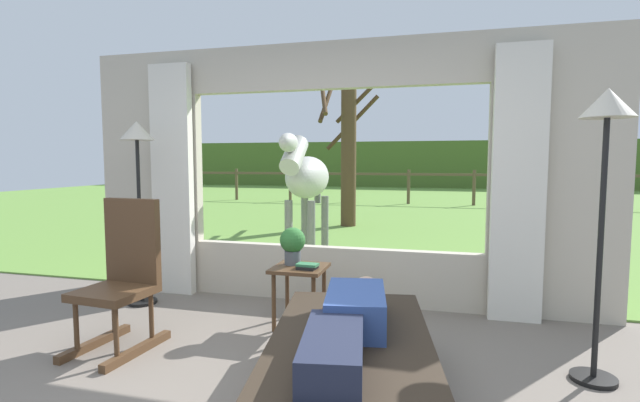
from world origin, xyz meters
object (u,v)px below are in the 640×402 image
(book_stack, at_px, (307,266))
(pasture_tree, at_px, (347,152))
(reclining_person, at_px, (349,321))
(rocking_chair, at_px, (123,275))
(side_table, at_px, (300,277))
(floor_lamp_left, at_px, (138,157))
(horse, at_px, (306,179))
(recliner_sofa, at_px, (351,370))
(potted_plant, at_px, (293,243))
(floor_lamp_right, at_px, (606,147))

(book_stack, distance_m, pasture_tree, 6.22)
(reclining_person, height_order, rocking_chair, rocking_chair)
(side_table, distance_m, floor_lamp_left, 1.99)
(book_stack, bearing_deg, pasture_tree, 98.50)
(reclining_person, xyz_separation_m, book_stack, (-0.58, 1.14, 0.02))
(side_table, distance_m, horse, 2.83)
(rocking_chair, distance_m, pasture_tree, 6.82)
(recliner_sofa, bearing_deg, potted_plant, 112.22)
(book_stack, relative_size, pasture_tree, 0.06)
(horse, bearing_deg, reclining_person, 108.36)
(recliner_sofa, relative_size, pasture_tree, 0.56)
(potted_plant, height_order, floor_lamp_left, floor_lamp_left)
(side_table, bearing_deg, floor_lamp_right, -11.98)
(reclining_person, distance_m, side_table, 1.39)
(potted_plant, relative_size, book_stack, 1.77)
(potted_plant, distance_m, horse, 2.70)
(book_stack, distance_m, horse, 2.89)
(potted_plant, xyz_separation_m, floor_lamp_right, (2.20, -0.51, 0.79))
(recliner_sofa, xyz_separation_m, book_stack, (-0.58, 1.09, 0.32))
(side_table, bearing_deg, pasture_tree, 97.75)
(recliner_sofa, relative_size, floor_lamp_right, 0.98)
(side_table, height_order, pasture_tree, pasture_tree)
(horse, bearing_deg, potted_plant, 102.51)
(rocking_chair, distance_m, floor_lamp_right, 3.43)
(rocking_chair, xyz_separation_m, floor_lamp_left, (-0.53, 0.94, 0.90))
(rocking_chair, distance_m, side_table, 1.38)
(reclining_person, distance_m, book_stack, 1.28)
(floor_lamp_right, bearing_deg, floor_lamp_left, 170.19)
(rocking_chair, distance_m, horse, 3.45)
(floor_lamp_right, distance_m, pasture_tree, 7.08)
(potted_plant, bearing_deg, rocking_chair, -143.93)
(floor_lamp_left, distance_m, horse, 2.63)
(floor_lamp_left, height_order, pasture_tree, pasture_tree)
(potted_plant, xyz_separation_m, floor_lamp_left, (-1.62, 0.15, 0.74))
(recliner_sofa, xyz_separation_m, reclining_person, (-0.00, -0.05, 0.30))
(pasture_tree, bearing_deg, side_table, -82.25)
(rocking_chair, bearing_deg, book_stack, 32.51)
(floor_lamp_left, xyz_separation_m, horse, (0.97, 2.43, -0.29))
(floor_lamp_right, bearing_deg, horse, 132.62)
(horse, xyz_separation_m, pasture_tree, (-0.09, 3.36, 0.44))
(reclining_person, relative_size, side_table, 2.76)
(recliner_sofa, bearing_deg, floor_lamp_left, 140.62)
(recliner_sofa, bearing_deg, horse, 100.85)
(recliner_sofa, relative_size, side_table, 3.51)
(floor_lamp_right, xyz_separation_m, horse, (-2.84, 3.09, -0.34))
(potted_plant, height_order, book_stack, potted_plant)
(rocking_chair, height_order, horse, horse)
(rocking_chair, height_order, floor_lamp_right, floor_lamp_right)
(book_stack, distance_m, floor_lamp_left, 2.02)
(side_table, relative_size, potted_plant, 1.63)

